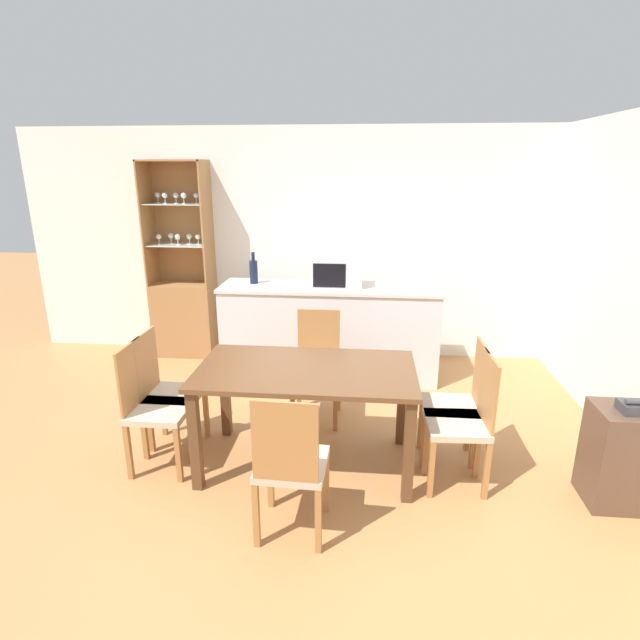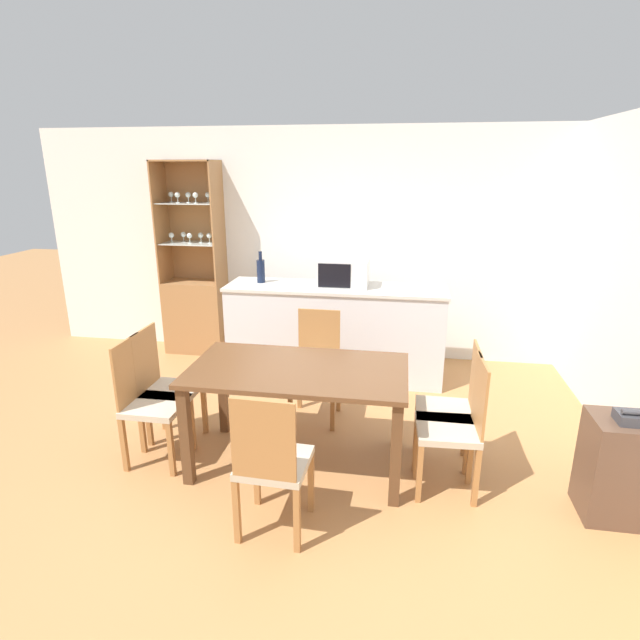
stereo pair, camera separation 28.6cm
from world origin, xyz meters
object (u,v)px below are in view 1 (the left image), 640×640
display_cabinet (184,302)px  dining_chair_side_left_far (168,392)px  dining_table (306,383)px  microwave (337,272)px  dining_chair_head_far (317,367)px  telephone (639,407)px  dining_chair_side_left_near (154,408)px  dining_chair_head_near (291,465)px  dining_chair_side_right_far (457,405)px  dining_chair_side_right_near (463,422)px  side_cabinet (632,457)px  wine_bottle (254,271)px

display_cabinet → dining_chair_side_left_far: size_ratio=2.32×
dining_table → microwave: 1.77m
display_cabinet → dining_chair_head_far: (1.69, -1.43, -0.15)m
display_cabinet → dining_table: bearing=-52.2°
microwave → telephone: microwave is taller
dining_table → dining_chair_side_left_far: dining_chair_side_left_far is taller
dining_chair_side_left_near → dining_chair_side_left_far: (0.00, 0.26, 0.00)m
dining_chair_head_near → microwave: microwave is taller
dining_chair_side_left_near → dining_chair_side_right_far: (2.18, 0.26, 0.00)m
display_cabinet → dining_chair_side_left_near: bearing=-75.4°
dining_chair_side_left_far → microwave: size_ratio=1.89×
dining_chair_side_right_near → dining_chair_side_left_far: (-2.18, 0.25, 0.00)m
display_cabinet → side_cabinet: display_cabinet is taller
dining_table → telephone: 2.12m
display_cabinet → dining_chair_side_left_near: size_ratio=2.32×
dining_chair_head_near → dining_chair_side_left_far: bearing=143.5°
dining_chair_side_right_far → dining_chair_head_far: (-1.09, 0.62, 0.00)m
dining_chair_head_far → wine_bottle: bearing=-52.0°
dining_chair_head_far → side_cabinet: (2.14, -0.99, -0.13)m
dining_chair_head_far → wine_bottle: wine_bottle is taller
dining_chair_side_right_far → wine_bottle: 2.52m
dining_table → microwave: bearing=86.3°
dining_table → dining_chair_side_right_near: (1.09, -0.13, -0.19)m
display_cabinet → dining_chair_head_near: (1.69, -2.92, -0.15)m
dining_chair_head_far → side_cabinet: 2.36m
wine_bottle → dining_chair_head_far: bearing=-52.6°
dining_chair_side_left_near → dining_chair_head_far: same height
dining_chair_side_left_near → dining_chair_side_right_far: bearing=96.9°
dining_chair_side_right_far → telephone: (1.01, -0.41, 0.24)m
side_cabinet → dining_chair_side_right_far: bearing=160.8°
dining_chair_side_left_near → dining_chair_side_right_far: same height
dining_chair_side_left_near → dining_chair_side_left_far: same height
display_cabinet → dining_chair_head_near: size_ratio=2.32×
dining_chair_side_left_far → dining_chair_head_far: (1.09, 0.62, 0.00)m
display_cabinet → dining_chair_side_left_far: bearing=-73.7°
wine_bottle → side_cabinet: 3.59m
dining_chair_head_far → wine_bottle: 1.39m
dining_chair_side_right_near → dining_chair_side_left_near: (-2.18, -0.00, 0.00)m
dining_chair_head_near → telephone: bearing=14.8°
dining_chair_side_left_near → wine_bottle: bearing=170.1°
side_cabinet → dining_table: bearing=173.6°
dining_chair_side_right_near → microwave: (-0.98, 1.83, 0.63)m
dining_table → dining_chair_side_right_near: dining_chair_side_right_near is taller
dining_table → dining_chair_side_right_far: (1.09, 0.13, -0.19)m
dining_chair_side_right_near → side_cabinet: (1.06, -0.11, -0.13)m
display_cabinet → dining_chair_head_near: display_cabinet is taller
display_cabinet → dining_table: display_cabinet is taller
dining_chair_head_far → microwave: bearing=-96.0°
dining_table → dining_chair_head_near: size_ratio=1.63×
display_cabinet → dining_chair_head_far: bearing=-40.3°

